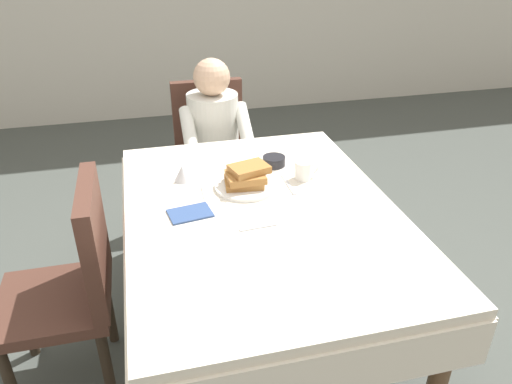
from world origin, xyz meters
The scene contains 14 objects.
ground_plane centered at (0.00, 0.00, 0.00)m, with size 14.00×14.00×0.00m, color #474C47.
dining_table_main centered at (0.00, 0.00, 0.65)m, with size 1.12×1.52×0.74m.
chair_diner centered at (-0.03, 1.17, 0.53)m, with size 0.44×0.45×0.93m.
diner_person centered at (-0.03, 1.01, 0.67)m, with size 0.40×0.43×1.12m.
chair_left_side centered at (-0.77, 0.00, 0.53)m, with size 0.45×0.44×0.93m.
plate_breakfast centered at (-0.02, 0.20, 0.75)m, with size 0.28×0.28×0.02m, color white.
breakfast_stack centered at (-0.02, 0.20, 0.80)m, with size 0.21×0.16×0.09m.
cup_coffee centered at (0.25, 0.22, 0.78)m, with size 0.11×0.08×0.08m.
bowl_butter centered at (0.16, 0.39, 0.76)m, with size 0.11×0.11×0.04m, color black.
syrup_pitcher centered at (-0.29, 0.33, 0.78)m, with size 0.08×0.08×0.07m.
fork_left_of_plate centered at (-0.21, 0.18, 0.74)m, with size 0.18×0.01×0.01m, color silver.
knife_right_of_plate centered at (0.17, 0.18, 0.74)m, with size 0.20×0.01×0.01m, color silver.
spoon_near_edge centered at (-0.05, -0.13, 0.74)m, with size 0.15×0.01×0.01m, color silver.
napkin_folded centered at (-0.29, 0.03, 0.74)m, with size 0.17×0.12×0.01m, color #334C7F.
Camera 1 is at (-0.44, -1.67, 1.77)m, focal length 34.24 mm.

